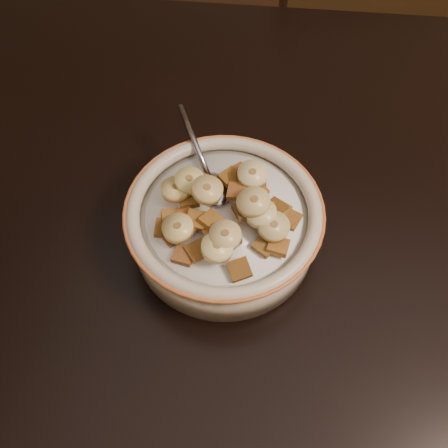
# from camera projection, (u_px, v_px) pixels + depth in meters

# --- Properties ---
(floor) EXTENTS (4.00, 4.50, 0.10)m
(floor) POSITION_uv_depth(u_px,v_px,m) (335.00, 424.00, 1.21)
(floor) COLOR #422816
(floor) RESTS_ON ground
(chair) EXTENTS (0.52, 0.52, 0.90)m
(chair) POSITION_uv_depth(u_px,v_px,m) (356.00, 117.00, 1.08)
(chair) COLOR black
(chair) RESTS_ON floor
(cereal_bowl) EXTENTS (0.20, 0.20, 0.05)m
(cereal_bowl) POSITION_uv_depth(u_px,v_px,m) (224.00, 227.00, 0.54)
(cereal_bowl) COLOR beige
(cereal_bowl) RESTS_ON table
(milk) EXTENTS (0.16, 0.16, 0.00)m
(milk) POSITION_uv_depth(u_px,v_px,m) (224.00, 215.00, 0.52)
(milk) COLOR white
(milk) RESTS_ON cereal_bowl
(spoon) EXTENTS (0.05, 0.06, 0.01)m
(spoon) POSITION_uv_depth(u_px,v_px,m) (214.00, 189.00, 0.53)
(spoon) COLOR #878FA0
(spoon) RESTS_ON cereal_bowl
(cereal_square_0) EXTENTS (0.03, 0.03, 0.01)m
(cereal_square_0) POSITION_uv_depth(u_px,v_px,m) (228.00, 241.00, 0.48)
(cereal_square_0) COLOR brown
(cereal_square_0) RESTS_ON milk
(cereal_square_1) EXTENTS (0.03, 0.03, 0.01)m
(cereal_square_1) POSITION_uv_depth(u_px,v_px,m) (187.00, 226.00, 0.49)
(cereal_square_1) COLOR brown
(cereal_square_1) RESTS_ON milk
(cereal_square_2) EXTENTS (0.03, 0.03, 0.01)m
(cereal_square_2) POSITION_uv_depth(u_px,v_px,m) (280.00, 210.00, 0.51)
(cereal_square_2) COLOR brown
(cereal_square_2) RESTS_ON milk
(cereal_square_3) EXTENTS (0.03, 0.03, 0.01)m
(cereal_square_3) POSITION_uv_depth(u_px,v_px,m) (213.00, 231.00, 0.49)
(cereal_square_3) COLOR brown
(cereal_square_3) RESTS_ON milk
(cereal_square_4) EXTENTS (0.03, 0.03, 0.01)m
(cereal_square_4) POSITION_uv_depth(u_px,v_px,m) (290.00, 219.00, 0.51)
(cereal_square_4) COLOR brown
(cereal_square_4) RESTS_ON milk
(cereal_square_5) EXTENTS (0.03, 0.03, 0.01)m
(cereal_square_5) POSITION_uv_depth(u_px,v_px,m) (275.00, 226.00, 0.50)
(cereal_square_5) COLOR brown
(cereal_square_5) RESTS_ON milk
(cereal_square_6) EXTENTS (0.03, 0.03, 0.01)m
(cereal_square_6) POSITION_uv_depth(u_px,v_px,m) (275.00, 208.00, 0.51)
(cereal_square_6) COLOR brown
(cereal_square_6) RESTS_ON milk
(cereal_square_7) EXTENTS (0.03, 0.03, 0.01)m
(cereal_square_7) POSITION_uv_depth(u_px,v_px,m) (256.00, 191.00, 0.51)
(cereal_square_7) COLOR brown
(cereal_square_7) RESTS_ON milk
(cereal_square_8) EXTENTS (0.03, 0.03, 0.01)m
(cereal_square_8) POSITION_uv_depth(u_px,v_px,m) (212.00, 220.00, 0.49)
(cereal_square_8) COLOR #945C1F
(cereal_square_8) RESTS_ON milk
(cereal_square_9) EXTENTS (0.03, 0.03, 0.01)m
(cereal_square_9) POSITION_uv_depth(u_px,v_px,m) (251.00, 178.00, 0.53)
(cereal_square_9) COLOR brown
(cereal_square_9) RESTS_ON milk
(cereal_square_10) EXTENTS (0.03, 0.03, 0.01)m
(cereal_square_10) POSITION_uv_depth(u_px,v_px,m) (197.00, 250.00, 0.48)
(cereal_square_10) COLOR brown
(cereal_square_10) RESTS_ON milk
(cereal_square_11) EXTENTS (0.03, 0.03, 0.01)m
(cereal_square_11) POSITION_uv_depth(u_px,v_px,m) (265.00, 245.00, 0.49)
(cereal_square_11) COLOR olive
(cereal_square_11) RESTS_ON milk
(cereal_square_12) EXTENTS (0.03, 0.03, 0.01)m
(cereal_square_12) POSITION_uv_depth(u_px,v_px,m) (244.00, 210.00, 0.50)
(cereal_square_12) COLOR brown
(cereal_square_12) RESTS_ON milk
(cereal_square_13) EXTENTS (0.02, 0.02, 0.01)m
(cereal_square_13) POSITION_uv_depth(u_px,v_px,m) (165.00, 228.00, 0.50)
(cereal_square_13) COLOR brown
(cereal_square_13) RESTS_ON milk
(cereal_square_14) EXTENTS (0.03, 0.02, 0.01)m
(cereal_square_14) POSITION_uv_depth(u_px,v_px,m) (171.00, 218.00, 0.51)
(cereal_square_14) COLOR olive
(cereal_square_14) RESTS_ON milk
(cereal_square_15) EXTENTS (0.03, 0.03, 0.01)m
(cereal_square_15) POSITION_uv_depth(u_px,v_px,m) (172.00, 235.00, 0.50)
(cereal_square_15) COLOR brown
(cereal_square_15) RESTS_ON milk
(cereal_square_16) EXTENTS (0.02, 0.02, 0.01)m
(cereal_square_16) POSITION_uv_depth(u_px,v_px,m) (256.00, 181.00, 0.53)
(cereal_square_16) COLOR brown
(cereal_square_16) RESTS_ON milk
(cereal_square_17) EXTENTS (0.02, 0.02, 0.01)m
(cereal_square_17) POSITION_uv_depth(u_px,v_px,m) (197.00, 220.00, 0.50)
(cereal_square_17) COLOR brown
(cereal_square_17) RESTS_ON milk
(cereal_square_18) EXTENTS (0.03, 0.03, 0.01)m
(cereal_square_18) POSITION_uv_depth(u_px,v_px,m) (185.00, 216.00, 0.50)
(cereal_square_18) COLOR #9E5821
(cereal_square_18) RESTS_ON milk
(cereal_square_19) EXTENTS (0.03, 0.03, 0.01)m
(cereal_square_19) POSITION_uv_depth(u_px,v_px,m) (231.00, 178.00, 0.52)
(cereal_square_19) COLOR brown
(cereal_square_19) RESTS_ON milk
(cereal_square_20) EXTENTS (0.02, 0.02, 0.01)m
(cereal_square_20) POSITION_uv_depth(u_px,v_px,m) (184.00, 255.00, 0.49)
(cereal_square_20) COLOR #976136
(cereal_square_20) RESTS_ON milk
(cereal_square_21) EXTENTS (0.03, 0.03, 0.01)m
(cereal_square_21) POSITION_uv_depth(u_px,v_px,m) (262.00, 214.00, 0.50)
(cereal_square_21) COLOR brown
(cereal_square_21) RESTS_ON milk
(cereal_square_22) EXTENTS (0.03, 0.03, 0.01)m
(cereal_square_22) POSITION_uv_depth(u_px,v_px,m) (241.00, 172.00, 0.54)
(cereal_square_22) COLOR brown
(cereal_square_22) RESTS_ON milk
(cereal_square_23) EXTENTS (0.03, 0.03, 0.01)m
(cereal_square_23) POSITION_uv_depth(u_px,v_px,m) (224.00, 236.00, 0.49)
(cereal_square_23) COLOR #965521
(cereal_square_23) RESTS_ON milk
(cereal_square_24) EXTENTS (0.02, 0.02, 0.01)m
(cereal_square_24) POSITION_uv_depth(u_px,v_px,m) (278.00, 246.00, 0.49)
(cereal_square_24) COLOR olive
(cereal_square_24) RESTS_ON milk
(cereal_square_25) EXTENTS (0.03, 0.03, 0.01)m
(cereal_square_25) POSITION_uv_depth(u_px,v_px,m) (240.00, 270.00, 0.47)
(cereal_square_25) COLOR brown
(cereal_square_25) RESTS_ON milk
(cereal_square_26) EXTENTS (0.03, 0.03, 0.01)m
(cereal_square_26) POSITION_uv_depth(u_px,v_px,m) (201.00, 182.00, 0.52)
(cereal_square_26) COLOR brown
(cereal_square_26) RESTS_ON milk
(cereal_square_27) EXTENTS (0.02, 0.02, 0.01)m
(cereal_square_27) POSITION_uv_depth(u_px,v_px,m) (239.00, 181.00, 0.52)
(cereal_square_27) COLOR brown
(cereal_square_27) RESTS_ON milk
(cereal_square_28) EXTENTS (0.02, 0.02, 0.01)m
(cereal_square_28) POSITION_uv_depth(u_px,v_px,m) (238.00, 191.00, 0.51)
(cereal_square_28) COLOR brown
(cereal_square_28) RESTS_ON milk
(cereal_square_29) EXTENTS (0.03, 0.03, 0.01)m
(cereal_square_29) POSITION_uv_depth(u_px,v_px,m) (281.00, 223.00, 0.51)
(cereal_square_29) COLOR brown
(cereal_square_29) RESTS_ON milk
(cereal_square_30) EXTENTS (0.03, 0.03, 0.01)m
(cereal_square_30) POSITION_uv_depth(u_px,v_px,m) (189.00, 200.00, 0.51)
(cereal_square_30) COLOR olive
(cereal_square_30) RESTS_ON milk
(banana_slice_0) EXTENTS (0.04, 0.04, 0.01)m
(banana_slice_0) POSITION_uv_depth(u_px,v_px,m) (176.00, 189.00, 0.51)
(banana_slice_0) COLOR #FEE77F
(banana_slice_0) RESTS_ON milk
(banana_slice_1) EXTENTS (0.03, 0.03, 0.02)m
(banana_slice_1) POSITION_uv_depth(u_px,v_px,m) (274.00, 227.00, 0.49)
(banana_slice_1) COLOR #D5C16C
(banana_slice_1) RESTS_ON milk
(banana_slice_2) EXTENTS (0.04, 0.04, 0.02)m
(banana_slice_2) POSITION_uv_depth(u_px,v_px,m) (207.00, 190.00, 0.49)
(banana_slice_2) COLOR #E4C075
(banana_slice_2) RESTS_ON milk
(banana_slice_3) EXTENTS (0.03, 0.03, 0.01)m
(banana_slice_3) POSITION_uv_depth(u_px,v_px,m) (225.00, 236.00, 0.48)
(banana_slice_3) COLOR tan
(banana_slice_3) RESTS_ON milk
(banana_slice_4) EXTENTS (0.04, 0.04, 0.01)m
(banana_slice_4) POSITION_uv_depth(u_px,v_px,m) (252.00, 203.00, 0.49)
(banana_slice_4) COLOR #CFC185
(banana_slice_4) RESTS_ON milk
(banana_slice_5) EXTENTS (0.04, 0.04, 0.01)m
(banana_slice_5) POSITION_uv_depth(u_px,v_px,m) (252.00, 174.00, 0.51)
(banana_slice_5) COLOR #FAF09E
(banana_slice_5) RESTS_ON milk
(banana_slice_6) EXTENTS (0.04, 0.04, 0.01)m
(banana_slice_6) POSITION_uv_depth(u_px,v_px,m) (178.00, 228.00, 0.49)
(banana_slice_6) COLOR tan
(banana_slice_6) RESTS_ON milk
(banana_slice_7) EXTENTS (0.04, 0.04, 0.01)m
(banana_slice_7) POSITION_uv_depth(u_px,v_px,m) (190.00, 181.00, 0.51)
(banana_slice_7) COLOR #EFE380
(banana_slice_7) RESTS_ON milk
(banana_slice_8) EXTENTS (0.04, 0.04, 0.01)m
(banana_slice_8) POSITION_uv_depth(u_px,v_px,m) (254.00, 202.00, 0.49)
(banana_slice_8) COLOR #E7CE88
(banana_slice_8) RESTS_ON milk
(banana_slice_9) EXTENTS (0.04, 0.04, 0.02)m
(banana_slice_9) POSITION_uv_depth(u_px,v_px,m) (261.00, 214.00, 0.49)
(banana_slice_9) COLOR #E6D485
(banana_slice_9) RESTS_ON milk
(banana_slice_10) EXTENTS (0.04, 0.04, 0.01)m
(banana_slice_10) POSITION_uv_depth(u_px,v_px,m) (217.00, 248.00, 0.47)
(banana_slice_10) COLOR #FCEE8A
(banana_slice_10) RESTS_ON milk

